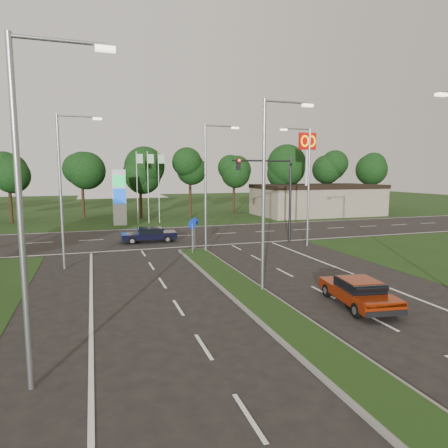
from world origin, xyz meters
name	(u,v)px	position (x,y,z in m)	size (l,w,h in m)	color
ground	(313,345)	(0.00, 0.00, 0.00)	(160.00, 160.00, 0.00)	black
verge_far	(136,208)	(0.00, 55.00, 0.00)	(160.00, 50.00, 0.02)	#1D3411
cross_road	(173,236)	(0.00, 24.00, 0.00)	(160.00, 12.00, 0.02)	black
median_kerb	(264,305)	(0.00, 4.00, 0.06)	(2.00, 26.00, 0.12)	slate
commercial_building	(317,200)	(22.00, 36.00, 2.00)	(16.00, 9.00, 4.00)	gray
streetlight_median_near	(268,186)	(1.00, 6.00, 5.08)	(2.53, 0.22, 9.00)	gray
streetlight_median_far	(208,181)	(1.00, 16.00, 5.08)	(2.53, 0.22, 9.00)	gray
streetlight_left_near	(28,197)	(-8.30, 0.00, 5.08)	(2.53, 0.22, 9.00)	gray
streetlight_left_far	(64,183)	(-8.30, 14.00, 5.08)	(2.53, 0.22, 9.00)	gray
streetlight_right_far	(306,180)	(8.80, 16.00, 5.08)	(2.53, 0.22, 9.00)	gray
traffic_signal	(276,186)	(7.19, 18.00, 4.65)	(5.10, 0.42, 7.00)	black
median_signs	(193,229)	(0.00, 16.40, 1.71)	(1.16, 1.76, 2.38)	gray
gas_pylon	(121,196)	(-3.79, 33.05, 3.20)	(5.80, 1.26, 8.00)	silver
mcdonalds_sign	(307,153)	(18.00, 31.97, 7.99)	(2.20, 0.47, 10.40)	silver
treeline_far	(148,163)	(0.10, 39.93, 6.83)	(6.00, 6.00, 9.90)	black
red_sedan	(358,291)	(3.89, 2.87, 0.63)	(2.35, 4.48, 1.17)	maroon
navy_sedan	(149,234)	(-2.45, 21.57, 0.65)	(4.44, 1.94, 1.21)	black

